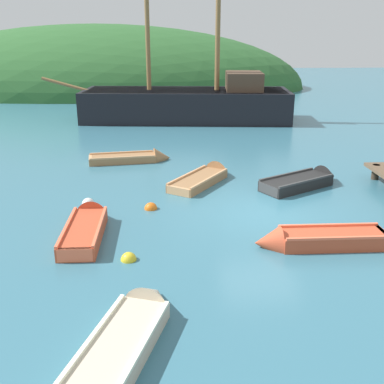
{
  "coord_description": "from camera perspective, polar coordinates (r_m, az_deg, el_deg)",
  "views": [
    {
      "loc": [
        -2.88,
        -13.2,
        5.4
      ],
      "look_at": [
        -2.13,
        1.51,
        0.22
      ],
      "focal_mm": 42.81,
      "sensor_mm": 36.0,
      "label": 1
    }
  ],
  "objects": [
    {
      "name": "ground_plane",
      "position": [
        14.55,
        8.71,
        -2.65
      ],
      "size": [
        120.0,
        120.0,
        0.0
      ],
      "primitive_type": "plane",
      "color": "teal"
    },
    {
      "name": "shore_hill",
      "position": [
        48.05,
        -11.55,
        12.54
      ],
      "size": [
        41.2,
        20.99,
        12.26
      ],
      "primitive_type": "ellipsoid",
      "color": "#2D602D",
      "rests_on": "ground"
    },
    {
      "name": "sailing_ship",
      "position": [
        29.7,
        -0.44,
        10.37
      ],
      "size": [
        15.73,
        5.21,
        13.36
      ],
      "rotation": [
        0.0,
        0.0,
        3.06
      ],
      "color": "black",
      "rests_on": "ground"
    },
    {
      "name": "rowboat_outer_left",
      "position": [
        17.42,
        14.02,
        1.19
      ],
      "size": [
        3.48,
        2.65,
        1.01
      ],
      "rotation": [
        0.0,
        0.0,
        0.54
      ],
      "color": "black",
      "rests_on": "ground"
    },
    {
      "name": "rowboat_portside",
      "position": [
        17.51,
        1.72,
        1.71
      ],
      "size": [
        2.77,
        3.47,
        0.98
      ],
      "rotation": [
        0.0,
        0.0,
        0.98
      ],
      "color": "#9E7047",
      "rests_on": "ground"
    },
    {
      "name": "rowboat_far",
      "position": [
        20.31,
        -7.07,
        4.06
      ],
      "size": [
        3.63,
        1.46,
        0.93
      ],
      "rotation": [
        0.0,
        0.0,
        0.15
      ],
      "color": "#9E7047",
      "rests_on": "ground"
    },
    {
      "name": "rowboat_near_dock",
      "position": [
        8.89,
        -7.99,
        -17.43
      ],
      "size": [
        2.12,
        3.95,
        0.97
      ],
      "rotation": [
        0.0,
        0.0,
        1.26
      ],
      "color": "beige",
      "rests_on": "ground"
    },
    {
      "name": "rowboat_center",
      "position": [
        13.38,
        -12.98,
        -4.34
      ],
      "size": [
        1.0,
        3.45,
        0.93
      ],
      "rotation": [
        0.0,
        0.0,
        1.58
      ],
      "color": "#C64C2D",
      "rests_on": "ground"
    },
    {
      "name": "rowboat_outer_right",
      "position": [
        12.65,
        15.14,
        -5.95
      ],
      "size": [
        3.52,
        0.93,
        0.87
      ],
      "rotation": [
        0.0,
        0.0,
        3.15
      ],
      "color": "#C64C2D",
      "rests_on": "ground"
    },
    {
      "name": "buoy_white",
      "position": [
        15.52,
        -12.8,
        -1.49
      ],
      "size": [
        0.42,
        0.42,
        0.42
      ],
      "primitive_type": "sphere",
      "color": "white",
      "rests_on": "ground"
    },
    {
      "name": "buoy_orange",
      "position": [
        14.81,
        -5.15,
        -2.1
      ],
      "size": [
        0.42,
        0.42,
        0.42
      ],
      "primitive_type": "sphere",
      "color": "orange",
      "rests_on": "ground"
    },
    {
      "name": "buoy_yellow",
      "position": [
        11.68,
        -7.89,
        -8.38
      ],
      "size": [
        0.4,
        0.4,
        0.4
      ],
      "primitive_type": "sphere",
      "color": "yellow",
      "rests_on": "ground"
    }
  ]
}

